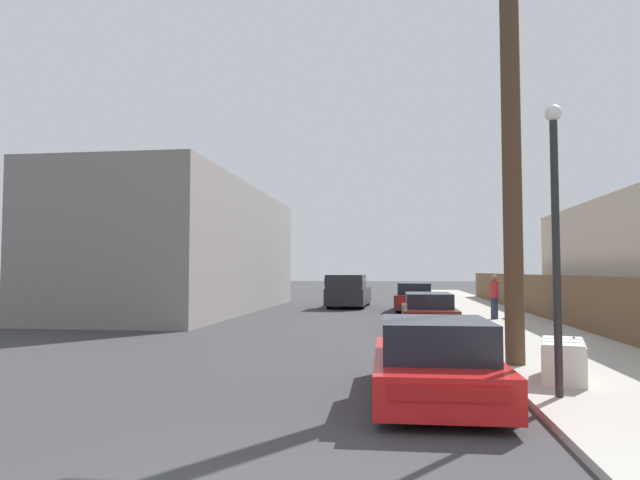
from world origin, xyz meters
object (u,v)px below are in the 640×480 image
parked_sports_car_red (434,363)px  car_parked_mid (428,312)px  discarded_fridge (563,360)px  pickup_truck (348,291)px  car_parked_far (415,298)px  pedestrian (494,296)px  street_lamp (556,225)px  utility_pole (511,144)px

parked_sports_car_red → car_parked_mid: (0.52, 11.10, 0.01)m
discarded_fridge → car_parked_mid: car_parked_mid is taller
parked_sports_car_red → pickup_truck: pickup_truck is taller
car_parked_far → pedestrian: 6.64m
car_parked_far → pickup_truck: bearing=152.0°
car_parked_far → street_lamp: 20.51m
pickup_truck → street_lamp: (5.11, -22.60, 1.85)m
parked_sports_car_red → pedestrian: 14.69m
discarded_fridge → car_parked_mid: 9.92m
street_lamp → pedestrian: bearing=84.3°
discarded_fridge → car_parked_far: car_parked_far is taller
car_parked_far → pedestrian: size_ratio=2.71×
parked_sports_car_red → car_parked_mid: parked_sports_car_red is taller
car_parked_far → car_parked_mid: bearing=-85.2°
parked_sports_car_red → pickup_truck: size_ratio=0.80×
car_parked_mid → car_parked_far: size_ratio=0.97×
street_lamp → pedestrian: street_lamp is taller
car_parked_far → street_lamp: bearing=-81.9°
car_parked_mid → street_lamp: 11.48m
pickup_truck → utility_pole: (5.08, -19.56, 3.79)m
street_lamp → pedestrian: size_ratio=2.57×
pedestrian → pickup_truck: bearing=128.6°
discarded_fridge → parked_sports_car_red: 2.70m
utility_pole → car_parked_far: bearing=94.8°
car_parked_far → pickup_truck: 4.28m
utility_pole → street_lamp: size_ratio=1.99×
car_parked_mid → car_parked_far: bearing=90.5°
utility_pole → street_lamp: 3.60m
car_parked_far → street_lamp: (1.49, -20.34, 2.09)m
car_parked_far → utility_pole: utility_pole is taller
discarded_fridge → pickup_truck: pickup_truck is taller
car_parked_mid → car_parked_far: car_parked_far is taller
parked_sports_car_red → utility_pole: utility_pole is taller
car_parked_mid → discarded_fridge: bearing=-79.8°
car_parked_mid → pickup_truck: (-3.77, 11.41, 0.30)m
car_parked_mid → pickup_truck: pickup_truck is taller
car_parked_mid → utility_pole: utility_pole is taller
pickup_truck → car_parked_mid: bearing=110.2°
street_lamp → pedestrian: 14.57m
pickup_truck → parked_sports_car_red: bearing=100.1°
car_parked_mid → street_lamp: (1.35, -11.19, 2.16)m
car_parked_mid → utility_pole: bearing=-81.2°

